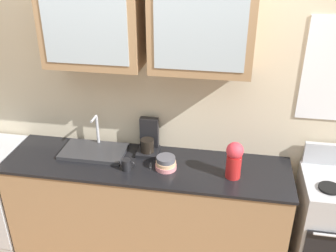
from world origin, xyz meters
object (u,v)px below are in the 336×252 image
(stove_range, at_px, (333,229))
(cup_near_sink, at_px, (127,165))
(bowl_stack, at_px, (166,163))
(coffee_maker, at_px, (149,140))
(vase, at_px, (234,159))
(sink_faucet, at_px, (94,150))

(stove_range, xyz_separation_m, cup_near_sink, (-1.63, -0.11, 0.49))
(bowl_stack, height_order, cup_near_sink, bowl_stack)
(stove_range, height_order, coffee_maker, coffee_maker)
(bowl_stack, relative_size, vase, 0.57)
(cup_near_sink, bearing_deg, stove_range, 3.79)
(stove_range, bearing_deg, vase, -175.75)
(vase, bearing_deg, sink_faucet, 172.32)
(sink_faucet, xyz_separation_m, coffee_maker, (0.45, 0.10, 0.09))
(bowl_stack, relative_size, cup_near_sink, 1.55)
(stove_range, distance_m, bowl_stack, 1.42)
(sink_faucet, relative_size, cup_near_sink, 4.93)
(stove_range, xyz_separation_m, vase, (-0.82, -0.06, 0.60))
(bowl_stack, xyz_separation_m, cup_near_sink, (-0.29, -0.07, -0.00))
(stove_range, relative_size, coffee_maker, 3.71)
(coffee_maker, bearing_deg, vase, -19.88)
(coffee_maker, bearing_deg, stove_range, -7.22)
(sink_faucet, height_order, coffee_maker, sink_faucet)
(sink_faucet, height_order, cup_near_sink, sink_faucet)
(sink_faucet, bearing_deg, cup_near_sink, -30.78)
(stove_range, relative_size, vase, 3.68)
(cup_near_sink, bearing_deg, coffee_maker, 70.33)
(cup_near_sink, bearing_deg, bowl_stack, 13.56)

